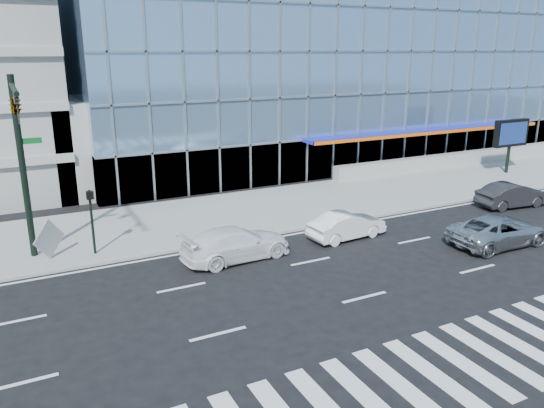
{
  "coord_description": "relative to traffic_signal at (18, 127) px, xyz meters",
  "views": [
    {
      "loc": [
        -11.52,
        -18.86,
        9.16
      ],
      "look_at": [
        -0.42,
        3.0,
        1.95
      ],
      "focal_mm": 35.0,
      "sensor_mm": 36.0,
      "label": 1
    }
  ],
  "objects": [
    {
      "name": "sidewalk",
      "position": [
        11.0,
        3.43,
        -6.09
      ],
      "size": [
        120.0,
        8.0,
        0.15
      ],
      "primitive_type": "cube",
      "color": "gray",
      "rests_on": "ground"
    },
    {
      "name": "traffic_signal",
      "position": [
        0.0,
        0.0,
        0.0
      ],
      "size": [
        1.14,
        5.74,
        8.0
      ],
      "color": "black",
      "rests_on": "sidewalk"
    },
    {
      "name": "white_suv",
      "position": [
        8.16,
        -2.77,
        -5.43
      ],
      "size": [
        5.24,
        2.47,
        1.48
      ],
      "primitive_type": "imported",
      "rotation": [
        0.0,
        0.0,
        1.65
      ],
      "color": "white",
      "rests_on": "ground"
    },
    {
      "name": "ped_signal_post",
      "position": [
        2.5,
        0.37,
        -4.02
      ],
      "size": [
        0.3,
        0.33,
        3.0
      ],
      "color": "black",
      "rests_on": "sidewalk"
    },
    {
      "name": "retaining_wall",
      "position": [
        35.0,
        7.03,
        -5.51
      ],
      "size": [
        30.0,
        0.8,
        1.0
      ],
      "primitive_type": "cube",
      "color": "gray",
      "rests_on": "sidewalk"
    },
    {
      "name": "dark_sedan",
      "position": [
        26.16,
        -2.7,
        -5.43
      ],
      "size": [
        4.59,
        2.04,
        1.46
      ],
      "primitive_type": "imported",
      "rotation": [
        0.0,
        0.0,
        1.46
      ],
      "color": "black",
      "rests_on": "ground"
    },
    {
      "name": "marquee_sign",
      "position": [
        33.0,
        3.42,
        -3.1
      ],
      "size": [
        3.2,
        0.43,
        4.0
      ],
      "color": "black",
      "rests_on": "sidewalk"
    },
    {
      "name": "tilted_panel",
      "position": [
        0.65,
        0.69,
        -5.1
      ],
      "size": [
        1.4,
        1.28,
        1.83
      ],
      "primitive_type": "cube",
      "rotation": [
        0.0,
        0.86,
        0.74
      ],
      "color": "#A6A6A6",
      "rests_on": "sidewalk"
    },
    {
      "name": "ramp_block",
      "position": [
        5.0,
        13.43,
        -3.16
      ],
      "size": [
        6.0,
        8.0,
        6.0
      ],
      "primitive_type": "cube",
      "color": "gray",
      "rests_on": "ground"
    },
    {
      "name": "ground",
      "position": [
        11.0,
        -4.57,
        -6.16
      ],
      "size": [
        160.0,
        160.0,
        0.0
      ],
      "primitive_type": "plane",
      "color": "black",
      "rests_on": "ground"
    },
    {
      "name": "silver_suv",
      "position": [
        20.16,
        -6.86,
        -5.45
      ],
      "size": [
        5.19,
        2.46,
        1.43
      ],
      "primitive_type": "imported",
      "rotation": [
        0.0,
        0.0,
        1.55
      ],
      "color": "#B8B9BD",
      "rests_on": "ground"
    },
    {
      "name": "white_sedan",
      "position": [
        14.16,
        -2.77,
        -5.49
      ],
      "size": [
        4.21,
        1.78,
        1.35
      ],
      "primitive_type": "imported",
      "rotation": [
        0.0,
        0.0,
        1.66
      ],
      "color": "white",
      "rests_on": "ground"
    },
    {
      "name": "theatre_building",
      "position": [
        25.0,
        21.43,
        1.34
      ],
      "size": [
        42.0,
        26.0,
        15.0
      ],
      "primitive_type": "cube",
      "color": "#759DC4",
      "rests_on": "ground"
    }
  ]
}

